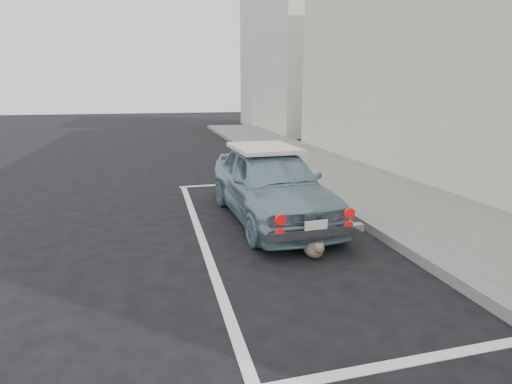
{
  "coord_description": "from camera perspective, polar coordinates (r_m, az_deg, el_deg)",
  "views": [
    {
      "loc": [
        -1.55,
        -3.05,
        2.28
      ],
      "look_at": [
        -0.05,
        2.75,
        0.75
      ],
      "focal_mm": 28.0,
      "sensor_mm": 36.0,
      "label": 1
    }
  ],
  "objects": [
    {
      "name": "retro_coupe",
      "position": [
        7.18,
        2.08,
        1.32
      ],
      "size": [
        1.71,
        3.94,
        1.32
      ],
      "rotation": [
        0.0,
        0.0,
        0.04
      ],
      "color": "#7494A4",
      "rests_on": "ground"
    },
    {
      "name": "cat",
      "position": [
        5.69,
        8.27,
        -7.95
      ],
      "size": [
        0.27,
        0.56,
        0.3
      ],
      "rotation": [
        0.0,
        0.0,
        0.07
      ],
      "color": "#62574B",
      "rests_on": "ground"
    },
    {
      "name": "ground",
      "position": [
        4.11,
        11.01,
        -19.65
      ],
      "size": [
        80.0,
        80.0,
        0.0
      ],
      "primitive_type": "plane",
      "color": "black",
      "rests_on": "ground"
    },
    {
      "name": "sidewalk",
      "position": [
        7.28,
        27.39,
        -4.98
      ],
      "size": [
        2.8,
        40.0,
        0.15
      ],
      "primitive_type": "cube",
      "color": "slate",
      "rests_on": "ground"
    },
    {
      "name": "building_far",
      "position": [
        24.43,
        4.63,
        18.34
      ],
      "size": [
        3.5,
        10.0,
        8.0
      ],
      "primitive_type": "cube",
      "color": "beige",
      "rests_on": "ground"
    },
    {
      "name": "pline_front",
      "position": [
        10.03,
        -2.32,
        1.2
      ],
      "size": [
        3.0,
        0.12,
        0.01
      ],
      "primitive_type": "cube",
      "color": "silver",
      "rests_on": "ground"
    },
    {
      "name": "pline_rear",
      "position": [
        3.99,
        21.34,
        -21.6
      ],
      "size": [
        3.0,
        0.12,
        0.01
      ],
      "primitive_type": "cube",
      "color": "silver",
      "rests_on": "ground"
    },
    {
      "name": "pline_side",
      "position": [
        6.5,
        -7.87,
        -6.33
      ],
      "size": [
        0.12,
        7.0,
        0.01
      ],
      "primitive_type": "cube",
      "color": "silver",
      "rests_on": "ground"
    }
  ]
}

